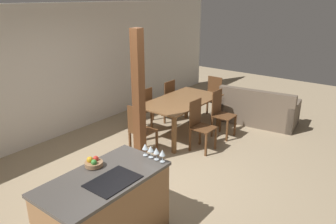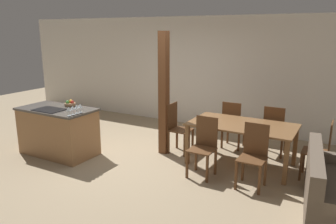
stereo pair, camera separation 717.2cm
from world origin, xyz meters
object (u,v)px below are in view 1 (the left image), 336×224
at_px(wine_glass_far, 151,149).
at_px(kitchen_island, 106,211).
at_px(dining_chair_near_left, 200,124).
at_px(couch, 258,111).
at_px(dining_chair_head_end, 140,130).
at_px(wine_glass_near, 162,153).
at_px(timber_post, 139,100).
at_px(dining_chair_far_right, 166,100).
at_px(dining_chair_near_right, 221,113).
at_px(dining_chair_foot_end, 212,97).
at_px(dining_table, 181,104).
at_px(wine_glass_end, 145,147).
at_px(dining_chair_far_left, 143,109).
at_px(wine_glass_middle, 156,151).
at_px(fruit_bowl, 94,163).

bearing_deg(wine_glass_far, kitchen_island, 168.39).
distance_m(dining_chair_near_left, couch, 2.05).
bearing_deg(dining_chair_head_end, wine_glass_near, 140.03).
xyz_separation_m(wine_glass_near, timber_post, (1.09, 1.38, 0.13)).
xyz_separation_m(dining_chair_far_right, timber_post, (-1.91, -0.90, 0.66)).
relative_size(dining_chair_near_right, dining_chair_foot_end, 1.00).
bearing_deg(dining_chair_near_left, wine_glass_far, -163.79).
xyz_separation_m(kitchen_island, dining_table, (3.26, 1.23, 0.20)).
height_order(kitchen_island, wine_glass_end, wine_glass_end).
bearing_deg(dining_chair_head_end, dining_chair_far_left, -50.36).
height_order(dining_chair_near_left, dining_chair_far_left, same).
xyz_separation_m(dining_chair_near_right, dining_chair_far_right, (-0.00, 1.46, 0.00)).
bearing_deg(timber_post, couch, -16.22).
xyz_separation_m(dining_chair_near_left, dining_chair_far_left, (0.00, 1.46, 0.00)).
bearing_deg(dining_table, kitchen_island, -159.37).
distance_m(kitchen_island, dining_chair_foot_end, 4.71).
bearing_deg(wine_glass_middle, wine_glass_far, 90.00).
xyz_separation_m(wine_glass_far, dining_chair_head_end, (1.30, 1.36, -0.53)).
distance_m(wine_glass_near, dining_chair_head_end, 2.09).
bearing_deg(dining_chair_foot_end, kitchen_island, -74.92).
height_order(wine_glass_far, wine_glass_end, same).
bearing_deg(fruit_bowl, dining_chair_head_end, 27.13).
distance_m(wine_glass_end, dining_chair_far_right, 3.65).
height_order(wine_glass_middle, couch, wine_glass_middle).
relative_size(dining_chair_far_left, dining_chair_head_end, 1.00).
bearing_deg(wine_glass_near, kitchen_island, 154.23).
relative_size(dining_chair_far_left, timber_post, 0.42).
bearing_deg(dining_chair_far_left, wine_glass_near, 46.27).
bearing_deg(dining_chair_far_right, fruit_bowl, 25.28).
relative_size(dining_chair_near_left, dining_chair_near_right, 1.00).
distance_m(dining_chair_near_right, timber_post, 2.10).
bearing_deg(wine_glass_far, dining_chair_far_left, 43.85).
xyz_separation_m(dining_table, dining_chair_near_left, (-0.41, -0.73, -0.15)).
xyz_separation_m(wine_glass_middle, dining_chair_far_left, (2.18, 2.19, -0.53)).
xyz_separation_m(kitchen_island, dining_chair_near_right, (3.67, 0.50, 0.05)).
bearing_deg(couch, dining_chair_near_right, 67.07).
xyz_separation_m(dining_table, timber_post, (-1.50, -0.17, 0.51)).
height_order(kitchen_island, dining_chair_far_right, dining_chair_far_right).
relative_size(dining_table, dining_chair_foot_end, 1.87).
height_order(fruit_bowl, wine_glass_far, wine_glass_far).
bearing_deg(wine_glass_end, wine_glass_near, -90.00).
relative_size(dining_chair_foot_end, couch, 0.55).
relative_size(wine_glass_end, dining_chair_near_right, 0.16).
bearing_deg(dining_chair_foot_end, timber_post, -86.48).
xyz_separation_m(wine_glass_far, dining_chair_far_right, (3.00, 2.09, -0.53)).
xyz_separation_m(wine_glass_middle, dining_chair_near_left, (2.18, 0.73, -0.53)).
distance_m(dining_chair_near_left, timber_post, 1.39).
xyz_separation_m(fruit_bowl, dining_chair_far_right, (3.58, 1.69, -0.45)).
distance_m(wine_glass_far, dining_chair_far_right, 3.70).
xyz_separation_m(fruit_bowl, dining_chair_near_left, (2.75, 0.23, -0.45)).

